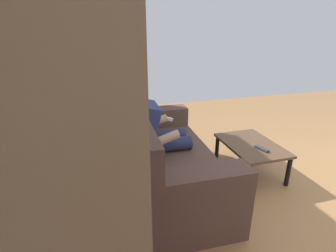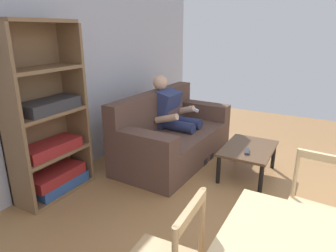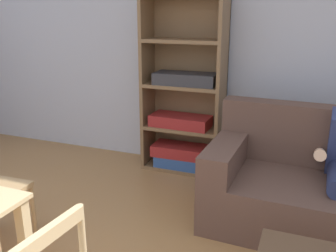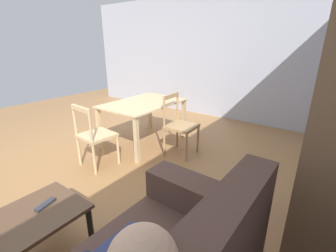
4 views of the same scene
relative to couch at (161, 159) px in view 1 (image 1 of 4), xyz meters
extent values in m
cube|color=#B2B7C6|center=(-1.15, 0.95, 0.99)|extent=(6.60, 0.12, 2.66)
cube|color=brown|center=(-0.01, -0.07, -0.13)|extent=(1.91, 0.98, 0.41)
cube|color=brown|center=(0.00, 0.29, 0.34)|extent=(1.88, 0.26, 0.52)
cube|color=brown|center=(-0.83, -0.04, 0.20)|extent=(0.27, 0.92, 0.24)
cube|color=brown|center=(0.81, -0.10, 0.20)|extent=(0.27, 0.92, 0.24)
cube|color=brown|center=(0.23, 0.12, 0.26)|extent=(0.41, 0.16, 0.36)
cube|color=navy|center=(0.15, 0.17, 0.33)|extent=(0.41, 0.35, 0.57)
sphere|color=#DBAD89|center=(0.15, 0.26, 0.71)|extent=(0.21, 0.21, 0.21)
cylinder|color=navy|center=(0.03, -0.12, 0.15)|extent=(0.16, 0.44, 0.15)
cylinder|color=#DBAD89|center=(0.02, -0.33, -0.13)|extent=(0.11, 0.11, 0.41)
cube|color=black|center=(0.02, -0.41, -0.30)|extent=(0.11, 0.24, 0.08)
cylinder|color=navy|center=(0.25, -0.12, 0.15)|extent=(0.16, 0.44, 0.15)
cylinder|color=#DBAD89|center=(0.24, -0.34, -0.13)|extent=(0.11, 0.11, 0.41)
cube|color=black|center=(0.24, -0.42, -0.30)|extent=(0.11, 0.24, 0.08)
cylinder|color=#DBAD89|center=(-0.11, 0.01, 0.28)|extent=(0.10, 0.35, 0.19)
cylinder|color=#DBAD89|center=(0.39, -0.01, 0.28)|extent=(0.10, 0.35, 0.19)
cube|color=white|center=(0.38, -0.17, 0.32)|extent=(0.05, 0.16, 0.08)
cube|color=brown|center=(-0.01, -1.10, 0.03)|extent=(0.82, 0.58, 0.03)
cylinder|color=black|center=(-0.38, -1.34, -0.16)|extent=(0.05, 0.05, 0.35)
cylinder|color=black|center=(0.36, -1.34, -0.16)|extent=(0.05, 0.05, 0.35)
cylinder|color=black|center=(-0.38, -0.85, -0.16)|extent=(0.05, 0.05, 0.35)
cylinder|color=black|center=(0.36, -0.85, -0.16)|extent=(0.05, 0.05, 0.35)
cube|color=#2D2D38|center=(-0.18, -1.12, 0.06)|extent=(0.18, 0.09, 0.02)
cube|color=brown|center=(-1.06, 0.69, 0.58)|extent=(0.04, 0.36, 1.83)
cube|color=brown|center=(-1.46, 0.86, 0.58)|extent=(0.85, 0.02, 1.83)
cube|color=brown|center=(-1.46, 0.69, 0.60)|extent=(0.78, 0.36, 0.04)
cube|color=brown|center=(-1.46, 0.69, 1.05)|extent=(0.78, 0.36, 0.04)
cube|color=#333338|center=(-1.43, 0.67, 0.67)|extent=(0.65, 0.31, 0.12)
camera|label=1|loc=(-2.33, 0.60, 1.32)|focal=27.03mm
camera|label=2|loc=(-3.45, -1.86, 1.44)|focal=31.65mm
camera|label=3|loc=(-0.25, -2.89, 1.34)|focal=39.47mm
camera|label=4|loc=(0.50, 0.60, 1.29)|focal=24.72mm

